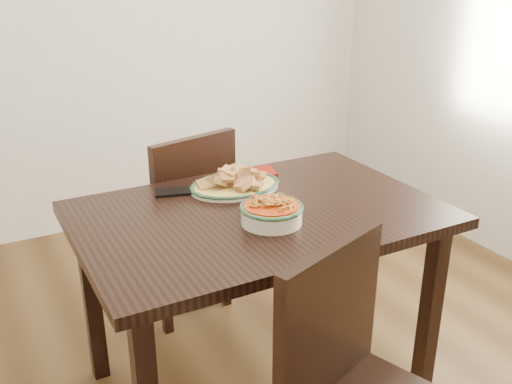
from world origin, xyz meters
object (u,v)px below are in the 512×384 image
dining_table (259,233)px  noodle_bowl (271,211)px  chair_far (183,215)px  smartphone (175,191)px  fish_plate (235,178)px

dining_table → noodle_bowl: noodle_bowl is taller
chair_far → smartphone: size_ratio=5.86×
fish_plate → smartphone: fish_plate is taller
chair_far → noodle_bowl: 0.78m
chair_far → smartphone: (-0.14, -0.32, 0.26)m
fish_plate → chair_far: bearing=101.2°
chair_far → dining_table: bearing=82.0°
dining_table → chair_far: chair_far is taller
chair_far → fish_plate: size_ratio=2.52×
noodle_bowl → fish_plate: bearing=84.8°
dining_table → fish_plate: bearing=85.8°
chair_far → smartphone: bearing=52.3°
dining_table → chair_far: 0.63m
smartphone → chair_far: bearing=81.9°
fish_plate → smartphone: size_ratio=2.33×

